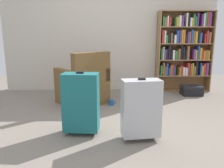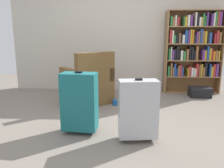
% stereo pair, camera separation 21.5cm
% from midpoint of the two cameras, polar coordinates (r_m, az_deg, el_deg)
% --- Properties ---
extents(ground_plane, '(7.80, 7.80, 0.00)m').
position_cam_midpoint_polar(ground_plane, '(2.95, -1.75, -10.75)').
color(ground_plane, slate).
extents(back_wall, '(4.46, 0.10, 2.60)m').
position_cam_midpoint_polar(back_wall, '(4.82, -1.89, 13.93)').
color(back_wall, beige).
rests_on(back_wall, ground).
extents(bookshelf, '(1.12, 0.28, 1.66)m').
position_cam_midpoint_polar(bookshelf, '(4.87, 16.91, 8.59)').
color(bookshelf, olive).
rests_on(bookshelf, ground).
extents(armchair, '(0.99, 0.99, 0.90)m').
position_cam_midpoint_polar(armchair, '(3.88, -8.95, -0.41)').
color(armchair, brown).
rests_on(armchair, ground).
extents(mug, '(0.12, 0.08, 0.10)m').
position_cam_midpoint_polar(mug, '(3.78, -1.82, -4.79)').
color(mug, '#1959A5').
rests_on(mug, ground).
extents(storage_box, '(0.40, 0.29, 0.19)m').
position_cam_midpoint_polar(storage_box, '(4.65, 18.55, -1.51)').
color(storage_box, black).
rests_on(storage_box, ground).
extents(suitcase_silver, '(0.44, 0.25, 0.71)m').
position_cam_midpoint_polar(suitcase_silver, '(2.47, 4.98, -6.28)').
color(suitcase_silver, '#B7BABF').
rests_on(suitcase_silver, ground).
extents(suitcase_teal, '(0.43, 0.27, 0.76)m').
position_cam_midpoint_polar(suitcase_teal, '(2.65, -10.32, -4.69)').
color(suitcase_teal, '#19666B').
rests_on(suitcase_teal, ground).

